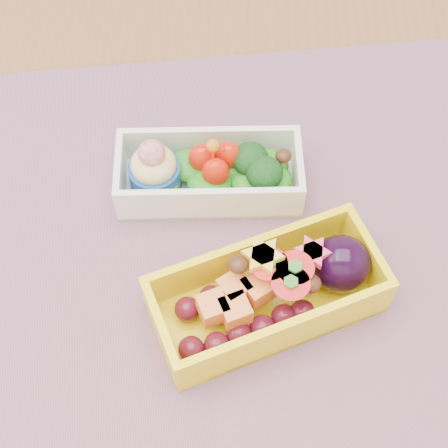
{
  "coord_description": "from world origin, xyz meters",
  "views": [
    {
      "loc": [
        0.02,
        -0.27,
        1.26
      ],
      "look_at": [
        0.01,
        0.02,
        0.79
      ],
      "focal_mm": 54.85,
      "sensor_mm": 36.0,
      "label": 1
    }
  ],
  "objects_px": {
    "table": "(218,313)",
    "bento_white": "(208,173)",
    "bento_yellow": "(272,292)",
    "placemat": "(215,252)"
  },
  "relations": [
    {
      "from": "table",
      "to": "bento_white",
      "type": "xyz_separation_m",
      "value": [
        -0.01,
        0.08,
        0.12
      ]
    },
    {
      "from": "bento_yellow",
      "to": "bento_white",
      "type": "bearing_deg",
      "value": 91.81
    },
    {
      "from": "table",
      "to": "bento_white",
      "type": "distance_m",
      "value": 0.15
    },
    {
      "from": "table",
      "to": "placemat",
      "type": "distance_m",
      "value": 0.1
    },
    {
      "from": "placemat",
      "to": "bento_white",
      "type": "distance_m",
      "value": 0.07
    },
    {
      "from": "table",
      "to": "bento_yellow",
      "type": "relative_size",
      "value": 6.15
    },
    {
      "from": "bento_white",
      "to": "bento_yellow",
      "type": "xyz_separation_m",
      "value": [
        0.05,
        -0.11,
        0.0
      ]
    },
    {
      "from": "table",
      "to": "placemat",
      "type": "bearing_deg",
      "value": 99.69
    },
    {
      "from": "table",
      "to": "placemat",
      "type": "xyz_separation_m",
      "value": [
        -0.0,
        0.01,
        0.1
      ]
    },
    {
      "from": "table",
      "to": "bento_white",
      "type": "height_order",
      "value": "bento_white"
    }
  ]
}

